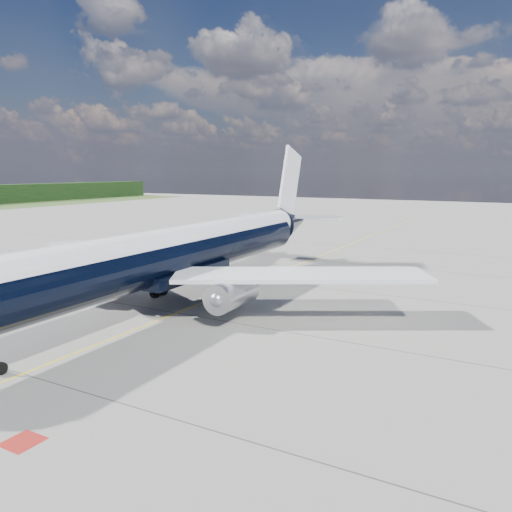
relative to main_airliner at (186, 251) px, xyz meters
The scene contains 4 objects.
ground 16.95m from the main_airliner, 84.20° to the left, with size 320.00×320.00×0.00m, color gray.
taxiway_centerline 12.27m from the main_airliner, 81.64° to the left, with size 0.16×160.00×0.01m, color yellow.
red_marking 25.73m from the main_airliner, 70.49° to the right, with size 1.60×1.60×0.01m, color maroon.
main_airliner is the anchor object (origin of this frame).
Camera 1 is at (26.20, -23.17, 12.16)m, focal length 35.00 mm.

